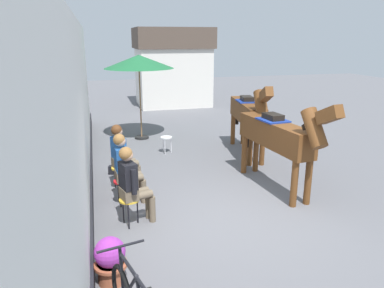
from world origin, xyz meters
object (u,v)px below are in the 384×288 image
(flower_planter_near, at_px, (110,260))
(satchel_bag, at_px, (115,170))
(seated_visitor_middle, at_px, (125,165))
(saddled_horse_far, at_px, (249,113))
(spare_stool_white, at_px, (166,139))
(saddled_horse_near, at_px, (278,136))
(seated_visitor_near, at_px, (132,182))
(seated_visitor_far, at_px, (122,153))
(cafe_parasol, at_px, (139,62))

(flower_planter_near, height_order, satchel_bag, flower_planter_near)
(seated_visitor_middle, bearing_deg, saddled_horse_far, 33.16)
(seated_visitor_middle, distance_m, spare_stool_white, 3.30)
(seated_visitor_middle, relative_size, saddled_horse_near, 0.46)
(saddled_horse_near, distance_m, spare_stool_white, 3.59)
(seated_visitor_middle, xyz_separation_m, saddled_horse_far, (3.44, 2.25, 0.38))
(seated_visitor_near, distance_m, flower_planter_near, 1.62)
(flower_planter_near, bearing_deg, seated_visitor_middle, 80.00)
(seated_visitor_near, bearing_deg, seated_visitor_middle, 92.50)
(saddled_horse_near, relative_size, satchel_bag, 10.69)
(seated_visitor_near, xyz_separation_m, spare_stool_white, (1.32, 3.84, -0.38))
(seated_visitor_far, height_order, saddled_horse_far, saddled_horse_far)
(spare_stool_white, xyz_separation_m, satchel_bag, (-1.49, -1.31, -0.30))
(flower_planter_near, xyz_separation_m, spare_stool_white, (1.78, 5.34, 0.07))
(saddled_horse_near, distance_m, satchel_bag, 3.81)
(seated_visitor_far, height_order, flower_planter_near, seated_visitor_far)
(seated_visitor_far, distance_m, spare_stool_white, 2.62)
(flower_planter_near, distance_m, satchel_bag, 4.04)
(seated_visitor_middle, relative_size, cafe_parasol, 0.54)
(seated_visitor_near, xyz_separation_m, saddled_horse_far, (3.40, 3.11, 0.38))
(satchel_bag, bearing_deg, seated_visitor_far, 114.95)
(seated_visitor_far, relative_size, flower_planter_near, 2.17)
(seated_visitor_near, xyz_separation_m, cafe_parasol, (0.86, 5.55, 1.59))
(seated_visitor_near, xyz_separation_m, seated_visitor_far, (-0.04, 1.63, 0.00))
(flower_planter_near, bearing_deg, seated_visitor_far, 82.42)
(seated_visitor_middle, xyz_separation_m, saddled_horse_near, (3.09, -0.08, 0.38))
(flower_planter_near, relative_size, cafe_parasol, 0.25)
(saddled_horse_far, xyz_separation_m, flower_planter_near, (-3.86, -4.61, -0.82))
(seated_visitor_middle, height_order, cafe_parasol, cafe_parasol)
(seated_visitor_far, xyz_separation_m, saddled_horse_near, (3.09, -0.85, 0.38))
(spare_stool_white, bearing_deg, flower_planter_near, -108.41)
(spare_stool_white, bearing_deg, seated_visitor_near, -109.01)
(seated_visitor_far, distance_m, flower_planter_near, 3.19)
(seated_visitor_near, height_order, saddled_horse_near, saddled_horse_near)
(cafe_parasol, bearing_deg, seated_visitor_near, -98.81)
(saddled_horse_near, bearing_deg, saddled_horse_far, 81.38)
(spare_stool_white, bearing_deg, cafe_parasol, 105.14)
(cafe_parasol, xyz_separation_m, satchel_bag, (-1.02, -3.02, -2.26))
(seated_visitor_far, distance_m, cafe_parasol, 4.32)
(saddled_horse_near, xyz_separation_m, satchel_bag, (-3.21, 1.75, -1.06))
(saddled_horse_far, distance_m, cafe_parasol, 3.72)
(flower_planter_near, distance_m, cafe_parasol, 7.45)
(seated_visitor_near, height_order, seated_visitor_middle, same)
(seated_visitor_far, bearing_deg, saddled_horse_far, 23.23)
(seated_visitor_middle, distance_m, satchel_bag, 1.80)
(seated_visitor_far, bearing_deg, satchel_bag, 97.98)
(seated_visitor_far, bearing_deg, cafe_parasol, 77.10)
(seated_visitor_middle, relative_size, spare_stool_white, 3.02)
(flower_planter_near, bearing_deg, saddled_horse_far, 50.06)
(saddled_horse_near, bearing_deg, seated_visitor_far, 164.59)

